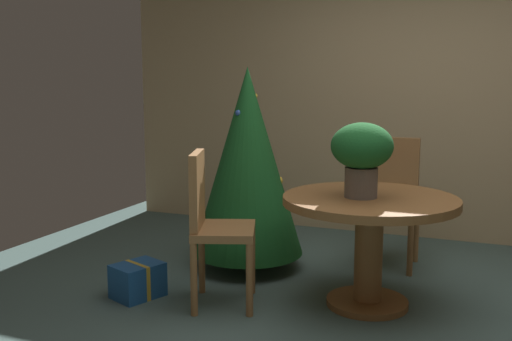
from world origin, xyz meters
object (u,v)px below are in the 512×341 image
object	(u,v)px
round_dining_table	(369,224)
gift_box_blue	(138,280)
wooden_chair_far	(393,196)
flower_vase	(362,152)
holiday_tree	(248,161)
wooden_chair_left_near	(212,219)

from	to	relation	value
round_dining_table	gift_box_blue	bearing A→B (deg)	-163.89
round_dining_table	wooden_chair_far	world-z (taller)	wooden_chair_far
flower_vase	gift_box_blue	bearing A→B (deg)	-165.19
flower_vase	holiday_tree	xyz separation A→B (m)	(-0.96, 0.49, -0.17)
wooden_chair_left_near	gift_box_blue	world-z (taller)	wooden_chair_left_near
round_dining_table	wooden_chair_left_near	size ratio (longest dim) A/B	1.11
round_dining_table	wooden_chair_far	xyz separation A→B (m)	(0.00, 0.95, 0.00)
flower_vase	wooden_chair_far	world-z (taller)	flower_vase
round_dining_table	holiday_tree	xyz separation A→B (m)	(-1.01, 0.44, 0.28)
gift_box_blue	wooden_chair_left_near	bearing A→B (deg)	8.75
round_dining_table	gift_box_blue	distance (m)	1.56
wooden_chair_far	holiday_tree	size ratio (longest dim) A/B	0.64
flower_vase	holiday_tree	size ratio (longest dim) A/B	0.30
holiday_tree	gift_box_blue	bearing A→B (deg)	-116.76
wooden_chair_far	gift_box_blue	xyz separation A→B (m)	(-1.45, -1.37, -0.43)
holiday_tree	gift_box_blue	distance (m)	1.20
flower_vase	gift_box_blue	size ratio (longest dim) A/B	1.24
holiday_tree	gift_box_blue	size ratio (longest dim) A/B	4.08
wooden_chair_left_near	wooden_chair_far	bearing A→B (deg)	54.15
flower_vase	wooden_chair_far	size ratio (longest dim) A/B	0.47
wooden_chair_left_near	gift_box_blue	distance (m)	0.69
round_dining_table	flower_vase	size ratio (longest dim) A/B	2.36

